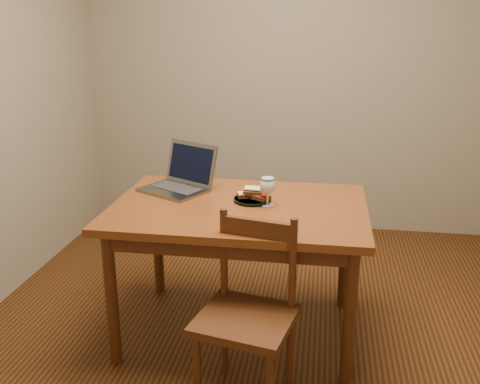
# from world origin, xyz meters

# --- Properties ---
(floor) EXTENTS (3.20, 3.20, 0.02)m
(floor) POSITION_xyz_m (0.00, 0.00, -0.01)
(floor) COLOR black
(floor) RESTS_ON ground
(back_wall) EXTENTS (3.20, 0.02, 2.60)m
(back_wall) POSITION_xyz_m (0.00, 1.61, 1.30)
(back_wall) COLOR gray
(back_wall) RESTS_ON floor
(front_wall) EXTENTS (3.20, 0.02, 2.60)m
(front_wall) POSITION_xyz_m (0.00, -1.61, 1.30)
(front_wall) COLOR gray
(front_wall) RESTS_ON floor
(table) EXTENTS (1.30, 0.90, 0.74)m
(table) POSITION_xyz_m (-0.11, -0.07, 0.65)
(table) COLOR #51230D
(table) RESTS_ON floor
(chair) EXTENTS (0.47, 0.46, 0.43)m
(chair) POSITION_xyz_m (0.01, -0.60, 0.46)
(chair) COLOR #3F200D
(chair) RESTS_ON floor
(plate) EXTENTS (0.20, 0.20, 0.02)m
(plate) POSITION_xyz_m (-0.05, 0.00, 0.75)
(plate) COLOR black
(plate) RESTS_ON table
(sandwich_cheese) EXTENTS (0.11, 0.08, 0.03)m
(sandwich_cheese) POSITION_xyz_m (-0.08, 0.01, 0.77)
(sandwich_cheese) COLOR #381E0C
(sandwich_cheese) RESTS_ON plate
(sandwich_tomato) EXTENTS (0.12, 0.11, 0.03)m
(sandwich_tomato) POSITION_xyz_m (-0.01, -0.01, 0.77)
(sandwich_tomato) COLOR #381E0C
(sandwich_tomato) RESTS_ON plate
(sandwich_top) EXTENTS (0.10, 0.06, 0.03)m
(sandwich_top) POSITION_xyz_m (-0.05, 0.01, 0.80)
(sandwich_top) COLOR #381E0C
(sandwich_top) RESTS_ON plate
(milk_glass) EXTENTS (0.08, 0.08, 0.15)m
(milk_glass) POSITION_xyz_m (0.03, -0.05, 0.81)
(milk_glass) COLOR white
(milk_glass) RESTS_ON table
(laptop) EXTENTS (0.45, 0.44, 0.25)m
(laptop) POSITION_xyz_m (-0.47, 0.16, 0.81)
(laptop) COLOR slate
(laptop) RESTS_ON table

